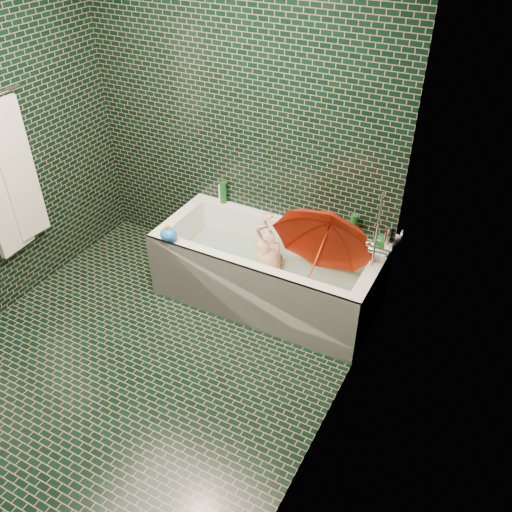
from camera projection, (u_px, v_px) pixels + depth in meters
The scene contains 19 objects.
floor at pixel (144, 361), 3.80m from camera, with size 2.80×2.80×0.00m, color black.
wall_back at pixel (238, 124), 4.07m from camera, with size 2.80×2.80×0.00m, color black.
wall_right at pixel (332, 273), 2.58m from camera, with size 2.80×2.80×0.00m, color black.
bathtub at pixel (267, 278), 4.23m from camera, with size 1.70×0.75×0.55m.
bath_mat at pixel (267, 282), 4.27m from camera, with size 1.35×0.47×0.01m, color green.
water at pixel (268, 268), 4.19m from camera, with size 1.48×0.53×0.00m, color silver.
towel at pixel (7, 178), 3.84m from camera, with size 0.08×0.44×1.12m.
faucet at pixel (377, 246), 3.60m from camera, with size 0.18×0.19×0.55m.
child at pixel (273, 270), 4.15m from camera, with size 0.32×0.21×0.87m, color #E3AE8E.
umbrella at pixel (318, 256), 3.81m from camera, with size 0.72×0.72×0.63m, color red.
soap_bottle_a at pixel (385, 248), 3.97m from camera, with size 0.09×0.09×0.23m, color white.
soap_bottle_b at pixel (386, 247), 3.98m from camera, with size 0.09×0.09×0.20m, color #491D6D.
soap_bottle_c at pixel (377, 247), 3.98m from camera, with size 0.14×0.14×0.19m, color #14481B.
bottle_right_tall at pixel (353, 228), 4.00m from camera, with size 0.06×0.06×0.21m, color #14481B.
bottle_right_pump at pixel (387, 237), 3.93m from camera, with size 0.05×0.05×0.17m, color silver.
bottle_left_tall at pixel (223, 192), 4.46m from camera, with size 0.06×0.06×0.18m, color #14481B.
bottle_left_short at pixel (222, 193), 4.48m from camera, with size 0.05×0.05×0.15m, color white.
rubber_duck at pixel (339, 232), 4.06m from camera, with size 0.12×0.08×0.10m.
bath_toy at pixel (169, 234), 4.01m from camera, with size 0.15×0.13×0.13m.
Camera 1 is at (1.93, -1.98, 2.82)m, focal length 38.00 mm.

